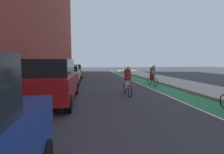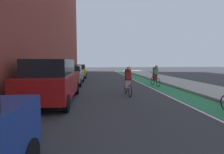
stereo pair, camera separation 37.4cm
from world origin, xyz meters
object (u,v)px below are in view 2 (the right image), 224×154
(parked_suv_red, at_px, (53,80))
(parked_sedan_silver, at_px, (71,75))
(cyclist_far, at_px, (155,75))
(cyclist_trailing, at_px, (128,80))
(parked_sedan_yellow_cab, at_px, (78,71))

(parked_suv_red, relative_size, parked_sedan_silver, 1.05)
(cyclist_far, bearing_deg, cyclist_trailing, -130.44)
(cyclist_trailing, height_order, cyclist_far, cyclist_trailing)
(parked_sedan_yellow_cab, bearing_deg, parked_sedan_silver, -90.01)
(parked_sedan_yellow_cab, height_order, cyclist_far, cyclist_far)
(parked_suv_red, relative_size, parked_sedan_yellow_cab, 1.06)
(cyclist_trailing, distance_m, cyclist_far, 4.36)
(parked_sedan_silver, distance_m, cyclist_trailing, 6.18)
(parked_sedan_silver, height_order, parked_sedan_yellow_cab, same)
(cyclist_far, bearing_deg, parked_suv_red, -145.89)
(parked_suv_red, xyz_separation_m, cyclist_trailing, (3.78, 1.15, -0.17))
(parked_suv_red, height_order, cyclist_far, parked_suv_red)
(parked_suv_red, height_order, cyclist_trailing, parked_suv_red)
(parked_suv_red, bearing_deg, cyclist_far, 34.11)
(parked_sedan_yellow_cab, distance_m, cyclist_trailing, 11.31)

